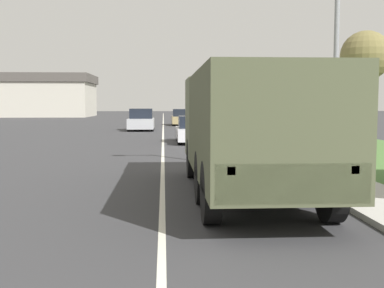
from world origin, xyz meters
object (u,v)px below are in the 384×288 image
object	(u,v)px
car_third_ahead	(181,118)
lamp_post	(330,12)
car_second_ahead	(141,121)
military_truck	(247,125)
car_nearest_ahead	(195,130)

from	to	relation	value
car_third_ahead	lamp_post	world-z (taller)	lamp_post
car_second_ahead	lamp_post	size ratio (longest dim) A/B	0.52
car_third_ahead	lamp_post	distance (m)	33.62
military_truck	car_third_ahead	xyz separation A→B (m)	(-0.19, 35.55, -0.92)
military_truck	car_nearest_ahead	size ratio (longest dim) A/B	1.87
military_truck	lamp_post	xyz separation A→B (m)	(2.64, 2.27, 2.94)
car_nearest_ahead	car_second_ahead	distance (m)	12.10
car_nearest_ahead	lamp_post	bearing A→B (deg)	-77.30
car_nearest_ahead	car_third_ahead	xyz separation A→B (m)	(0.02, 20.62, 0.05)
military_truck	car_third_ahead	world-z (taller)	military_truck
military_truck	car_nearest_ahead	distance (m)	14.96
military_truck	lamp_post	distance (m)	4.56
military_truck	car_nearest_ahead	world-z (taller)	military_truck
car_second_ahead	car_nearest_ahead	bearing A→B (deg)	-73.72
car_third_ahead	car_nearest_ahead	bearing A→B (deg)	-90.07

